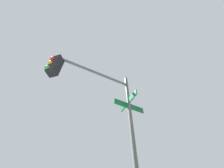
% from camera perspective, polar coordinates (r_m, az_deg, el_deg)
% --- Properties ---
extents(traffic_signal_near, '(2.51, 2.34, 5.73)m').
position_cam_1_polar(traffic_signal_near, '(4.35, -6.58, -5.97)').
color(traffic_signal_near, '#474C47').
rests_on(traffic_signal_near, ground_plane).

